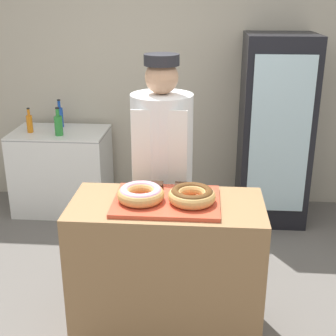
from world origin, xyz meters
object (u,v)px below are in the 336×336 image
at_px(brownie_back_right, 181,186).
at_px(bottle_green, 58,125).
at_px(beverage_fridge, 274,130).
at_px(chest_freezer, 62,170).
at_px(brownie_back_left, 157,185).
at_px(baker_person, 162,172).
at_px(serving_tray, 167,201).
at_px(donut_light_glaze, 141,193).
at_px(donut_chocolate_glaze, 192,195).
at_px(bottle_blue, 60,116).
at_px(bottle_orange, 30,123).

bearing_deg(brownie_back_right, bottle_green, 129.56).
relative_size(beverage_fridge, chest_freezer, 1.92).
relative_size(brownie_back_left, baker_person, 0.04).
bearing_deg(serving_tray, donut_light_glaze, -168.49).
xyz_separation_m(chest_freezer, bottle_green, (0.04, -0.13, 0.50)).
relative_size(donut_chocolate_glaze, brownie_back_right, 3.68).
distance_m(donut_chocolate_glaze, bottle_blue, 2.36).
bearing_deg(donut_chocolate_glaze, serving_tray, 168.49).
bearing_deg(baker_person, serving_tray, -82.16).
distance_m(baker_person, bottle_blue, 1.75).
xyz_separation_m(brownie_back_left, beverage_fridge, (0.93, 1.58, -0.08)).
bearing_deg(beverage_fridge, bottle_green, -176.41).
bearing_deg(donut_chocolate_glaze, brownie_back_left, 138.70).
bearing_deg(brownie_back_left, brownie_back_right, 0.00).
relative_size(brownie_back_left, bottle_blue, 0.27).
bearing_deg(baker_person, brownie_back_right, -69.39).
bearing_deg(serving_tray, brownie_back_left, 114.35).
height_order(chest_freezer, bottle_blue, bottle_blue).
bearing_deg(bottle_blue, bottle_orange, -137.35).
relative_size(donut_light_glaze, brownie_back_left, 3.68).
relative_size(beverage_fridge, bottle_orange, 7.33).
xyz_separation_m(baker_person, bottle_blue, (-1.12, 1.34, 0.04)).
bearing_deg(beverage_fridge, chest_freezer, 179.81).
relative_size(bottle_blue, bottle_orange, 1.16).
bearing_deg(bottle_blue, serving_tray, -57.79).
distance_m(serving_tray, brownie_back_left, 0.18).
bearing_deg(bottle_green, bottle_blue, 103.99).
relative_size(donut_light_glaze, bottle_orange, 1.16).
height_order(donut_light_glaze, bottle_orange, bottle_orange).
bearing_deg(serving_tray, donut_chocolate_glaze, -11.51).
bearing_deg(brownie_back_left, bottle_green, 125.93).
relative_size(serving_tray, baker_person, 0.36).
relative_size(baker_person, chest_freezer, 1.87).
relative_size(donut_light_glaze, beverage_fridge, 0.16).
distance_m(donut_light_glaze, donut_chocolate_glaze, 0.29).
bearing_deg(donut_light_glaze, bottle_green, 120.80).
height_order(donut_chocolate_glaze, bottle_blue, bottle_blue).
distance_m(brownie_back_right, bottle_green, 1.89).
relative_size(beverage_fridge, bottle_blue, 6.30).
xyz_separation_m(chest_freezer, bottle_blue, (-0.03, 0.15, 0.51)).
relative_size(donut_light_glaze, chest_freezer, 0.30).
distance_m(bottle_green, bottle_blue, 0.29).
xyz_separation_m(serving_tray, bottle_green, (-1.13, 1.62, -0.00)).
bearing_deg(brownie_back_left, baker_person, 90.60).
relative_size(serving_tray, beverage_fridge, 0.35).
height_order(serving_tray, bottle_green, bottle_green).
bearing_deg(serving_tray, beverage_fridge, 63.98).
height_order(donut_chocolate_glaze, brownie_back_right, donut_chocolate_glaze).
xyz_separation_m(serving_tray, donut_light_glaze, (-0.15, -0.03, 0.06)).
relative_size(donut_chocolate_glaze, baker_person, 0.16).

